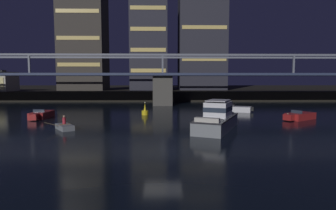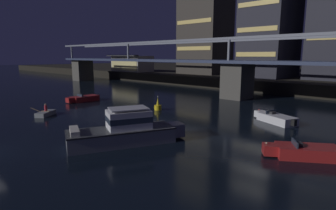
# 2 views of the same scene
# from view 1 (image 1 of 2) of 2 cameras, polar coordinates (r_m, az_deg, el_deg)

# --- Properties ---
(ground_plane) EXTENTS (400.00, 400.00, 0.00)m
(ground_plane) POSITION_cam_1_polar(r_m,az_deg,el_deg) (18.27, -1.08, -9.71)
(ground_plane) COLOR black
(far_riverbank) EXTENTS (240.00, 80.00, 2.20)m
(far_riverbank) POSITION_cam_1_polar(r_m,az_deg,el_deg) (100.62, -1.11, 3.05)
(far_riverbank) COLOR black
(far_riverbank) RESTS_ON ground
(river_bridge) EXTENTS (100.13, 6.40, 9.38)m
(river_bridge) POSITION_cam_1_polar(r_m,az_deg,el_deg) (52.55, -1.11, 4.97)
(river_bridge) COLOR #4C4944
(river_bridge) RESTS_ON ground
(tower_west_low) EXTENTS (10.95, 9.48, 31.63)m
(tower_west_low) POSITION_cam_1_polar(r_m,az_deg,el_deg) (75.05, -17.02, 14.99)
(tower_west_low) COLOR #38332D
(tower_west_low) RESTS_ON far_riverbank
(tower_west_tall) EXTENTS (8.89, 12.83, 24.41)m
(tower_west_tall) POSITION_cam_1_polar(r_m,az_deg,el_deg) (72.09, -3.83, 12.71)
(tower_west_tall) COLOR #282833
(tower_west_tall) RESTS_ON far_riverbank
(tower_central) EXTENTS (11.96, 11.11, 39.12)m
(tower_central) POSITION_cam_1_polar(r_m,az_deg,el_deg) (76.83, 6.93, 17.79)
(tower_central) COLOR #282833
(tower_central) RESTS_ON far_riverbank
(cabin_cruiser_near_left) EXTENTS (5.78, 9.17, 2.79)m
(cabin_cruiser_near_left) POSITION_cam_1_polar(r_m,az_deg,el_deg) (26.98, 10.15, -2.70)
(cabin_cruiser_near_left) COLOR gray
(cabin_cruiser_near_left) RESTS_ON ground
(speedboat_near_center) EXTENTS (1.90, 5.21, 1.16)m
(speedboat_near_center) POSITION_cam_1_polar(r_m,az_deg,el_deg) (37.71, -24.66, -1.86)
(speedboat_near_center) COLOR maroon
(speedboat_near_center) RESTS_ON ground
(speedboat_near_right) EXTENTS (4.78, 3.83, 1.16)m
(speedboat_near_right) POSITION_cam_1_polar(r_m,az_deg,el_deg) (36.60, 25.43, -2.08)
(speedboat_near_right) COLOR maroon
(speedboat_near_right) RESTS_ON ground
(speedboat_mid_center) EXTENTS (5.02, 3.22, 1.16)m
(speedboat_mid_center) POSITION_cam_1_polar(r_m,az_deg,el_deg) (42.57, 13.80, -0.80)
(speedboat_mid_center) COLOR silver
(speedboat_mid_center) RESTS_ON ground
(channel_buoy) EXTENTS (0.90, 0.90, 1.76)m
(channel_buoy) POSITION_cam_1_polar(r_m,az_deg,el_deg) (37.60, -4.77, -1.33)
(channel_buoy) COLOR yellow
(channel_buoy) RESTS_ON ground
(dinghy_with_paddler) EXTENTS (2.69, 2.76, 1.36)m
(dinghy_with_paddler) POSITION_cam_1_polar(r_m,az_deg,el_deg) (28.19, -20.50, -4.20)
(dinghy_with_paddler) COLOR gray
(dinghy_with_paddler) RESTS_ON ground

